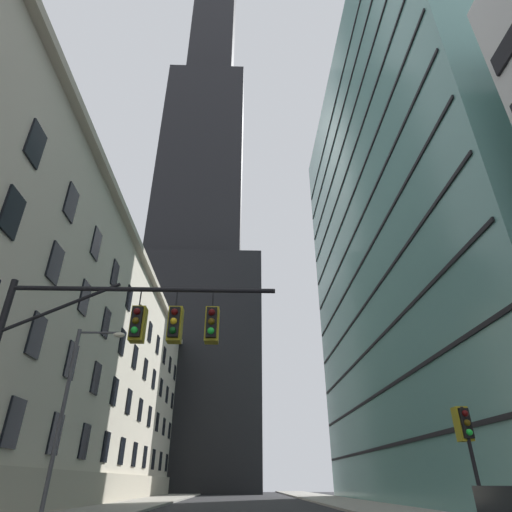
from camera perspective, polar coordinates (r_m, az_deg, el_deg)
station_building at (r=43.81m, az=-25.64°, el=-13.03°), size 13.75×74.00×22.70m
dark_skyscraper at (r=99.25m, az=-7.69°, el=5.60°), size 27.55×27.55×198.20m
glass_office_midrise at (r=47.19m, az=21.67°, el=4.08°), size 14.59×42.86×50.93m
traffic_signal_mast at (r=12.64m, az=-17.87°, el=-11.06°), size 8.06×0.63×6.77m
traffic_light_near_right at (r=15.89m, az=26.79°, el=-20.59°), size 0.40×0.63×3.58m
street_lamppost at (r=21.21m, az=-23.89°, el=-17.49°), size 2.29×0.32×7.88m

